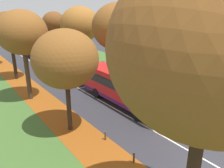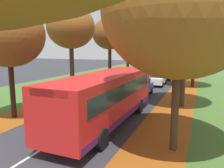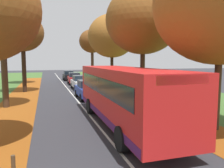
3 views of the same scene
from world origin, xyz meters
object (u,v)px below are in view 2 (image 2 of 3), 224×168
tree_right_mid (186,19)px  car_black_fourth_in_line (171,70)px  tree_right_distant (192,36)px  car_red_third_in_line (166,74)px  tree_right_far (196,31)px  tree_left_distant (128,34)px  tree_left_far (110,34)px  tree_right_near (180,8)px  tree_left_near (8,35)px  car_blue_lead (140,87)px  car_white_following (157,79)px  tree_left_mid (71,27)px  bus (107,95)px

tree_right_mid → car_black_fourth_in_line: size_ratio=2.20×
tree_right_distant → car_red_third_in_line: (-3.19, -2.37, -5.53)m
tree_right_mid → tree_right_far: 9.62m
tree_left_distant → tree_right_far: tree_right_far is taller
tree_left_far → tree_right_mid: (9.73, -8.67, 0.29)m
tree_right_near → tree_left_distant: bearing=112.6°
tree_right_distant → tree_left_near: bearing=-111.0°
tree_left_distant → car_black_fourth_in_line: tree_left_distant is taller
tree_left_distant → car_blue_lead: tree_left_distant is taller
tree_right_far → car_white_following: (-4.04, -0.23, -5.53)m
tree_right_far → car_blue_lead: tree_right_far is taller
tree_left_mid → bus: (6.58, -6.54, -4.70)m
car_red_third_in_line → car_black_fourth_in_line: size_ratio=1.01×
tree_right_near → car_black_fourth_in_line: 30.33m
tree_right_far → car_red_third_in_line: size_ratio=2.12×
tree_right_near → car_black_fourth_in_line: bearing=97.8°
bus → tree_right_mid: bearing=56.7°
tree_right_distant → car_white_following: 10.56m
tree_left_mid → tree_right_distant: (9.98, 16.95, -0.06)m
tree_right_near → car_black_fourth_in_line: tree_right_near is taller
tree_left_distant → bus: tree_left_distant is taller
car_black_fourth_in_line → car_blue_lead: bearing=-91.0°
tree_right_near → car_white_following: 18.38m
tree_right_near → car_red_third_in_line: 24.06m
tree_left_distant → car_white_following: tree_left_distant is taller
tree_right_mid → tree_left_distant: bearing=120.0°
car_black_fourth_in_line → car_white_following: bearing=-89.8°
tree_left_near → car_blue_lead: 12.18m
car_black_fourth_in_line → tree_left_near: bearing=-102.0°
tree_left_distant → tree_right_mid: size_ratio=0.96×
tree_left_near → car_white_following: size_ratio=1.71×
car_blue_lead → car_red_third_in_line: bearing=87.8°
tree_right_mid → car_black_fourth_in_line: 22.86m
tree_right_near → car_blue_lead: size_ratio=2.10×
tree_right_far → car_black_fourth_in_line: 14.01m
tree_left_mid → tree_right_mid: bearing=-4.4°
tree_right_near → tree_right_mid: size_ratio=0.96×
tree_left_far → bus: 16.24m
car_black_fourth_in_line → tree_right_mid: bearing=-80.3°
tree_right_near → car_red_third_in_line: tree_right_near is taller
tree_right_near → tree_right_far: 17.40m
bus → car_blue_lead: bus is taller
tree_right_mid → bus: 8.40m
bus → car_white_following: bearing=89.7°
tree_left_far → car_blue_lead: tree_left_far is taller
tree_right_far → car_black_fourth_in_line: tree_right_far is taller
car_blue_lead → car_white_following: (0.35, 6.59, 0.00)m
tree_right_mid → tree_left_far: bearing=138.3°
tree_left_near → car_blue_lead: bearing=59.2°
tree_left_far → car_blue_lead: size_ratio=1.96×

